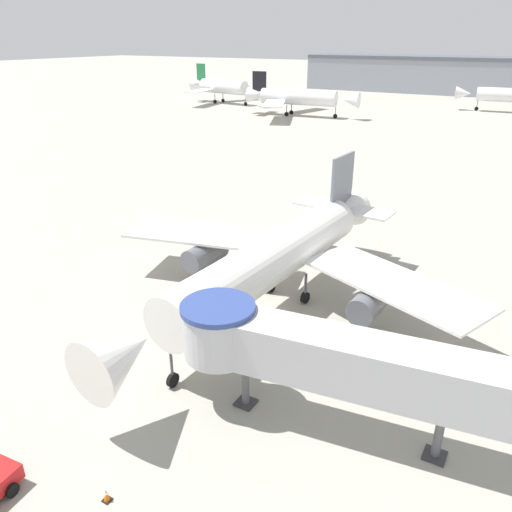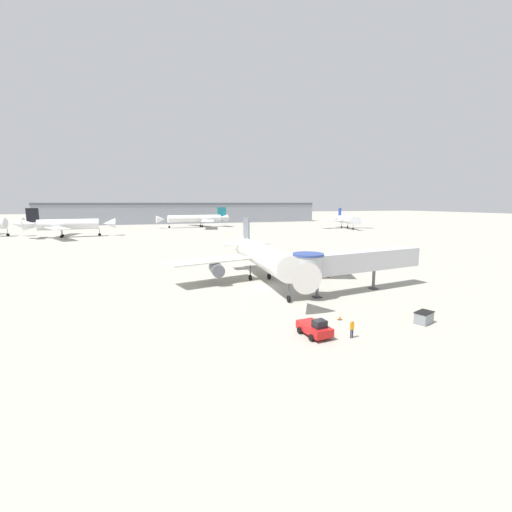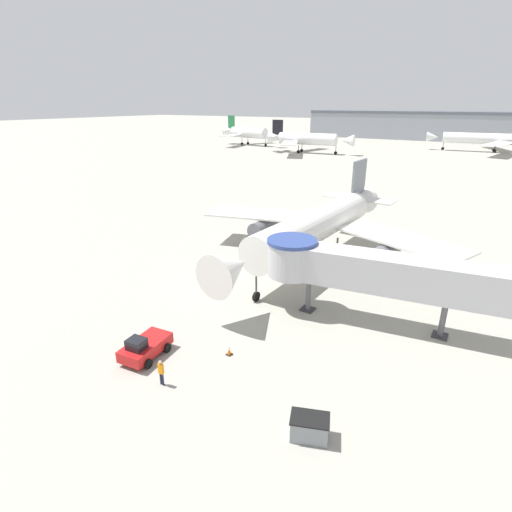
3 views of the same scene
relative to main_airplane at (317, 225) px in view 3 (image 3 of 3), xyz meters
The scene contains 12 objects.
ground_plane 4.88m from the main_airplane, 108.79° to the right, with size 800.00×800.00×0.00m, color #9E9B8E.
main_airplane is the anchor object (origin of this frame).
jet_bridge 13.78m from the main_airplane, 45.30° to the right, with size 21.95×6.05×6.14m.
pushback_tug_red 23.00m from the main_airplane, 97.71° to the right, with size 2.51×3.87×1.82m.
service_container_gray 25.40m from the main_airplane, 67.55° to the right, with size 2.37×1.94×1.28m.
traffic_cone_starboard_wing 12.47m from the main_airplane, ahead, with size 0.48×0.48×0.79m.
traffic_cone_near_nose 19.82m from the main_airplane, 84.70° to the right, with size 0.40×0.40×0.67m.
ground_crew_marshaller 24.35m from the main_airplane, 89.97° to the right, with size 0.35×0.23×1.77m.
background_jet_black_tail 101.82m from the main_airplane, 115.15° to the left, with size 30.54×34.58×10.81m.
background_jet_green_tail 128.50m from the main_airplane, 125.48° to the left, with size 27.81×29.09×11.37m.
background_jet_teal_tail 128.35m from the main_airplane, 85.29° to the left, with size 37.35×40.50×10.30m.
terminal_building 173.02m from the main_airplane, 86.08° to the left, with size 168.01×22.82×12.63m.
Camera 3 is at (16.40, -36.20, 16.54)m, focal length 28.00 mm.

